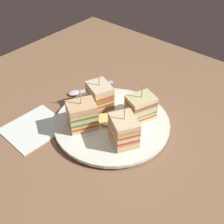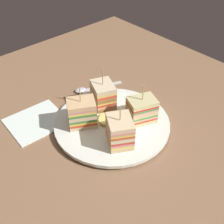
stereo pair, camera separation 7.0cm
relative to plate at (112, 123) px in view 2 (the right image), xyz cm
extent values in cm
cube|color=#896446|center=(0.00, 0.00, -1.82)|extent=(102.04, 94.64, 1.80)
cylinder|color=white|center=(0.00, 0.00, -0.58)|extent=(17.35, 17.35, 0.68)
cylinder|color=white|center=(0.00, 0.00, 0.18)|extent=(27.99, 27.99, 0.83)
cube|color=beige|center=(-4.25, -5.71, 1.12)|extent=(7.53, 8.06, 1.04)
cube|color=#9E7242|center=(-2.69, -2.98, 1.12)|extent=(4.39, 2.65, 1.04)
cube|color=#E24225|center=(-4.25, -5.71, 1.93)|extent=(7.53, 8.06, 0.59)
cube|color=#F5CC4C|center=(-4.25, -5.71, 2.52)|extent=(7.53, 8.06, 0.59)
cube|color=#428640|center=(-4.25, -5.71, 3.11)|extent=(7.53, 8.06, 0.59)
cube|color=beige|center=(-4.25, -5.71, 3.93)|extent=(7.53, 8.06, 1.04)
cube|color=#9E7242|center=(-2.69, -2.98, 3.93)|extent=(4.39, 2.65, 1.04)
cube|color=#3C8841|center=(-4.25, -5.71, 4.75)|extent=(7.53, 8.06, 0.59)
cube|color=#FAD952|center=(-4.25, -5.71, 5.34)|extent=(7.53, 8.06, 0.59)
cube|color=pink|center=(-4.25, -5.71, 5.93)|extent=(7.53, 8.06, 0.59)
cube|color=#E2B87F|center=(-4.25, -5.71, 6.74)|extent=(7.53, 8.06, 1.04)
cylinder|color=tan|center=(-4.25, -5.71, 9.11)|extent=(0.24, 0.24, 3.70)
cube|color=#E0BC88|center=(6.27, -3.37, 1.10)|extent=(8.17, 7.75, 1.01)
cube|color=#9E7242|center=(3.57, -1.76, 1.10)|extent=(2.83, 4.51, 1.01)
cube|color=#EED151|center=(6.27, -3.37, 1.90)|extent=(8.17, 7.75, 0.59)
cube|color=pink|center=(6.27, -3.37, 2.49)|extent=(8.17, 7.75, 0.59)
cube|color=red|center=(6.27, -3.37, 3.07)|extent=(8.17, 7.75, 0.59)
cube|color=beige|center=(6.27, -3.37, 3.87)|extent=(8.17, 7.75, 1.01)
cube|color=#9E7242|center=(3.57, -1.76, 3.87)|extent=(2.83, 4.51, 1.01)
cube|color=#DB4B2D|center=(6.27, -3.37, 4.67)|extent=(8.17, 7.75, 0.59)
cube|color=#EDD24C|center=(6.27, -3.37, 5.25)|extent=(8.17, 7.75, 0.59)
cube|color=pink|center=(6.27, -3.37, 5.84)|extent=(8.17, 7.75, 0.59)
cube|color=beige|center=(6.27, -3.37, 6.64)|extent=(8.17, 7.75, 1.01)
cylinder|color=tan|center=(6.27, -3.37, 8.70)|extent=(0.24, 0.24, 3.11)
cube|color=#D7C284|center=(4.16, 5.78, 1.10)|extent=(6.89, 7.76, 1.00)
cube|color=#9E7242|center=(2.99, 2.86, 1.10)|extent=(4.51, 2.01, 1.00)
cube|color=red|center=(4.16, 5.78, 1.86)|extent=(6.89, 7.76, 0.51)
cube|color=#F1A298|center=(4.16, 5.78, 2.37)|extent=(6.89, 7.76, 0.51)
cube|color=green|center=(4.16, 5.78, 2.88)|extent=(6.89, 7.76, 0.51)
cube|color=#DAB68A|center=(4.16, 5.78, 3.64)|extent=(6.89, 7.76, 1.00)
cube|color=#9E7242|center=(2.99, 2.86, 3.64)|extent=(4.51, 2.01, 1.00)
cube|color=#E1A395|center=(4.16, 5.78, 4.39)|extent=(6.89, 7.76, 0.51)
cube|color=#449845|center=(4.16, 5.78, 4.90)|extent=(6.89, 7.76, 0.51)
cube|color=red|center=(4.16, 5.78, 5.41)|extent=(6.89, 7.76, 0.51)
cube|color=beige|center=(4.16, 5.78, 6.17)|extent=(6.89, 7.76, 1.00)
cylinder|color=tan|center=(4.16, 5.78, 8.63)|extent=(0.24, 0.24, 3.92)
cube|color=beige|center=(-6.51, 2.88, 1.17)|extent=(7.85, 7.11, 1.15)
cube|color=#9E7242|center=(-3.60, 1.69, 1.17)|extent=(2.11, 4.69, 1.15)
cube|color=#E2A099|center=(-6.51, 2.88, 2.03)|extent=(7.85, 7.11, 0.56)
cube|color=red|center=(-6.51, 2.88, 2.59)|extent=(7.85, 7.11, 0.56)
cube|color=#F0CF65|center=(-6.51, 2.88, 3.15)|extent=(7.85, 7.11, 0.56)
cube|color=beige|center=(-6.51, 2.88, 4.01)|extent=(7.85, 7.11, 1.15)
cube|color=#9E7242|center=(-3.60, 1.69, 4.01)|extent=(2.11, 4.69, 1.15)
cube|color=#E24036|center=(-6.51, 2.88, 4.86)|extent=(7.85, 7.11, 0.56)
cube|color=#EECE60|center=(-6.51, 2.88, 5.42)|extent=(7.85, 7.11, 0.56)
cube|color=beige|center=(-6.51, 2.88, 6.28)|extent=(7.85, 7.11, 1.15)
cylinder|color=tan|center=(-6.51, 2.88, 9.34)|extent=(0.24, 0.24, 4.98)
cylinder|color=#E6C06B|center=(-1.47, -0.30, 0.89)|extent=(6.16, 6.13, 0.91)
cylinder|color=#E3CF78|center=(-0.68, -0.83, 1.42)|extent=(5.19, 5.21, 0.87)
cylinder|color=#E1DA74|center=(-0.59, -0.95, 1.66)|extent=(5.83, 5.82, 0.91)
cube|color=silver|center=(-14.41, 9.67, -0.79)|extent=(4.86, 11.03, 0.25)
ellipsoid|color=silver|center=(-16.71, 3.12, -0.42)|extent=(3.28, 3.84, 1.00)
cube|color=white|center=(-13.85, -12.89, -0.67)|extent=(12.79, 14.25, 0.50)
camera|label=1|loc=(34.78, -40.78, 48.01)|focal=47.41mm
camera|label=2|loc=(39.76, -35.93, 48.01)|focal=47.41mm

